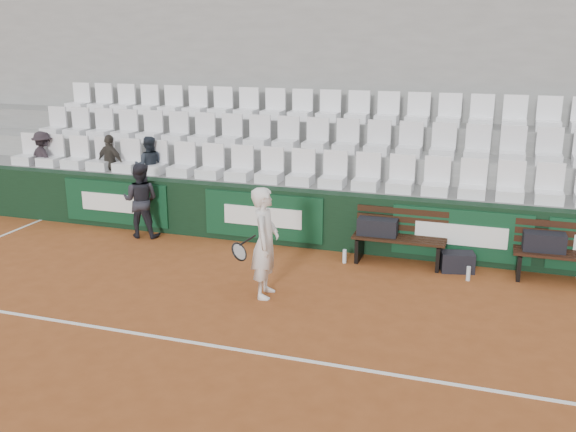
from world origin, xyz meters
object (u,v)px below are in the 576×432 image
(spectator_a, at_px, (41,137))
(sports_bag_ground, at_px, (457,262))
(bench_left, at_px, (398,250))
(water_bottle_near, at_px, (345,256))
(bench_right, at_px, (564,268))
(spectator_b, at_px, (109,141))
(tennis_player, at_px, (265,243))
(water_bottle_far, at_px, (468,274))
(sports_bag_left, at_px, (377,227))
(ball_kid, at_px, (141,200))
(sports_bag_right, at_px, (544,242))
(spectator_c, at_px, (148,143))

(spectator_a, bearing_deg, sports_bag_ground, -166.16)
(bench_left, relative_size, water_bottle_near, 6.53)
(bench_left, distance_m, bench_right, 2.51)
(spectator_b, bearing_deg, tennis_player, 158.54)
(water_bottle_far, height_order, spectator_b, spectator_b)
(sports_bag_left, bearing_deg, water_bottle_far, -15.97)
(bench_left, height_order, water_bottle_near, bench_left)
(sports_bag_left, relative_size, tennis_player, 0.40)
(ball_kid, relative_size, spectator_a, 1.21)
(sports_bag_left, xyz_separation_m, ball_kid, (-4.38, -0.04, 0.10))
(sports_bag_right, bearing_deg, spectator_b, 173.76)
(sports_bag_right, relative_size, spectator_c, 0.53)
(sports_bag_right, height_order, water_bottle_far, sports_bag_right)
(sports_bag_ground, bearing_deg, water_bottle_far, -62.12)
(sports_bag_left, height_order, sports_bag_right, sports_bag_right)
(spectator_a, bearing_deg, bench_left, -166.52)
(water_bottle_far, distance_m, tennis_player, 3.21)
(tennis_player, height_order, spectator_c, spectator_c)
(sports_bag_right, bearing_deg, spectator_c, 173.02)
(water_bottle_far, bearing_deg, ball_kid, 176.19)
(sports_bag_left, distance_m, tennis_player, 2.31)
(bench_right, bearing_deg, sports_bag_left, 179.68)
(sports_bag_right, relative_size, sports_bag_ground, 1.20)
(bench_right, xyz_separation_m, sports_bag_right, (-0.32, 0.03, 0.37))
(bench_right, relative_size, sports_bag_right, 2.44)
(water_bottle_near, bearing_deg, spectator_c, 164.61)
(tennis_player, bearing_deg, spectator_b, 146.81)
(sports_bag_ground, relative_size, tennis_player, 0.32)
(sports_bag_right, distance_m, sports_bag_ground, 1.32)
(bench_left, bearing_deg, water_bottle_near, -163.32)
(sports_bag_ground, distance_m, spectator_c, 6.26)
(water_bottle_near, xyz_separation_m, tennis_player, (-0.77, -1.67, 0.69))
(water_bottle_far, relative_size, ball_kid, 0.16)
(tennis_player, distance_m, spectator_c, 4.54)
(bench_right, distance_m, ball_kid, 7.26)
(spectator_a, bearing_deg, spectator_b, -159.63)
(sports_bag_right, distance_m, water_bottle_near, 3.08)
(bench_left, distance_m, spectator_c, 5.33)
(water_bottle_far, xyz_separation_m, spectator_c, (-6.21, 1.33, 1.47))
(sports_bag_right, distance_m, water_bottle_far, 1.24)
(ball_kid, bearing_deg, spectator_c, -79.89)
(bench_right, height_order, spectator_b, spectator_b)
(ball_kid, bearing_deg, sports_bag_right, 170.80)
(sports_bag_left, xyz_separation_m, tennis_player, (-1.25, -1.93, 0.21))
(sports_bag_ground, relative_size, spectator_b, 0.44)
(sports_bag_right, xyz_separation_m, sports_bag_ground, (-1.25, -0.08, -0.44))
(ball_kid, relative_size, spectator_b, 1.20)
(bench_left, bearing_deg, sports_bag_ground, -3.65)
(spectator_b, bearing_deg, water_bottle_far, -178.93)
(tennis_player, xyz_separation_m, ball_kid, (-3.12, 1.89, -0.11))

